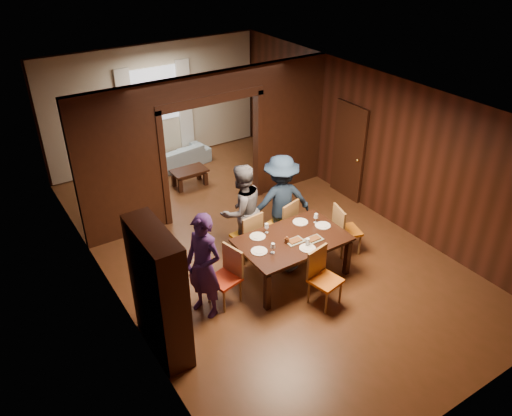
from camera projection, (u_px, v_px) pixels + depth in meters
floor at (255, 242)px, 9.58m from camera, size 9.00×9.00×0.00m
ceiling at (255, 96)px, 8.09m from camera, size 5.50×9.00×0.02m
room_walls at (205, 137)px, 10.16m from camera, size 5.52×9.01×2.90m
person_purple at (204, 266)px, 7.50m from camera, size 0.63×0.75×1.76m
person_grey at (242, 211)px, 8.87m from camera, size 0.92×0.75×1.78m
person_navy at (281, 201)px, 9.16m from camera, size 1.29×0.95×1.79m
sofa at (174, 157)px, 12.27m from camera, size 1.87×0.94×0.52m
serving_bowl at (290, 232)px, 8.46m from camera, size 0.29×0.29×0.07m
dining_table at (292, 257)px, 8.54m from camera, size 1.83×1.13×0.76m
coffee_table at (190, 178)px, 11.47m from camera, size 0.80×0.50×0.40m
chair_left at (224, 278)px, 7.89m from camera, size 0.53×0.53×0.97m
chair_right at (347, 229)px, 9.08m from camera, size 0.54×0.54×0.97m
chair_far_l at (246, 235)px, 8.94m from camera, size 0.49×0.49×0.97m
chair_far_r at (282, 222)px, 9.30m from camera, size 0.54×0.54×0.97m
chair_near at (326, 279)px, 7.86m from camera, size 0.52×0.52×0.97m
hutch at (159, 292)px, 6.80m from camera, size 0.40×1.20×2.00m
door_right at (349, 152)px, 10.66m from camera, size 0.06×0.90×2.10m
window_far at (155, 95)px, 11.91m from camera, size 1.20×0.03×1.30m
curtain_left at (128, 119)px, 11.76m from camera, size 0.35×0.06×2.40m
curtain_right at (185, 108)px, 12.46m from camera, size 0.35×0.06×2.40m
plate_left at (259, 251)px, 8.03m from camera, size 0.27×0.27×0.01m
plate_far_l at (258, 236)px, 8.39m from camera, size 0.27×0.27×0.01m
plate_far_r at (300, 222)px, 8.78m from camera, size 0.27×0.27×0.01m
plate_right at (323, 225)px, 8.68m from camera, size 0.27×0.27×0.01m
plate_near at (307, 248)px, 8.10m from camera, size 0.27×0.27×0.01m
platter_a at (295, 241)px, 8.26m from camera, size 0.30×0.20×0.04m
platter_b at (314, 239)px, 8.30m from camera, size 0.30×0.20×0.04m
wineglass_left at (273, 248)px, 7.95m from camera, size 0.08×0.08×0.18m
wineglass_far at (267, 228)px, 8.46m from camera, size 0.08×0.08×0.18m
wineglass_right at (316, 218)px, 8.73m from camera, size 0.08×0.08×0.18m
tumbler at (308, 242)px, 8.13m from camera, size 0.07×0.07×0.14m
condiment_jar at (287, 240)px, 8.22m from camera, size 0.08×0.08×0.11m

